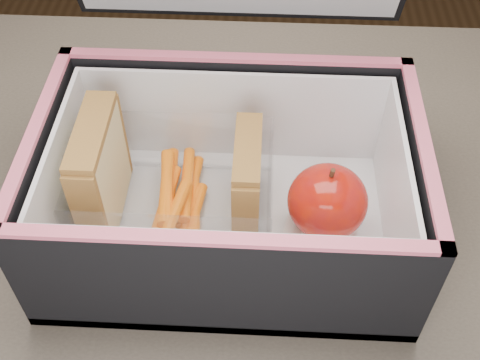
% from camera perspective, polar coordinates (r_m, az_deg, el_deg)
% --- Properties ---
extents(kitchen_table, '(1.20, 0.80, 0.75)m').
position_cam_1_polar(kitchen_table, '(0.65, 0.87, -12.12)').
color(kitchen_table, brown).
rests_on(kitchen_table, ground).
extents(lunch_bag, '(0.34, 0.30, 0.33)m').
position_cam_1_polar(lunch_bag, '(0.54, -1.08, 0.26)').
color(lunch_bag, black).
rests_on(lunch_bag, kitchen_table).
extents(plastic_tub, '(0.18, 0.13, 0.07)m').
position_cam_1_polar(plastic_tub, '(0.57, -6.15, -0.80)').
color(plastic_tub, white).
rests_on(plastic_tub, lunch_bag).
extents(sandwich_left, '(0.03, 0.10, 0.11)m').
position_cam_1_polar(sandwich_left, '(0.57, -13.09, 0.81)').
color(sandwich_left, '#E7CE8A').
rests_on(sandwich_left, plastic_tub).
extents(sandwich_right, '(0.02, 0.08, 0.09)m').
position_cam_1_polar(sandwich_right, '(0.55, 0.70, -0.18)').
color(sandwich_right, '#E7CE8A').
rests_on(sandwich_right, plastic_tub).
extents(carrot_sticks, '(0.05, 0.14, 0.03)m').
position_cam_1_polar(carrot_sticks, '(0.58, -5.80, -2.04)').
color(carrot_sticks, orange).
rests_on(carrot_sticks, plastic_tub).
extents(paper_napkin, '(0.08, 0.08, 0.01)m').
position_cam_1_polar(paper_napkin, '(0.58, 7.78, -4.32)').
color(paper_napkin, white).
rests_on(paper_napkin, lunch_bag).
extents(red_apple, '(0.09, 0.09, 0.08)m').
position_cam_1_polar(red_apple, '(0.55, 8.29, -2.03)').
color(red_apple, maroon).
rests_on(red_apple, paper_napkin).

